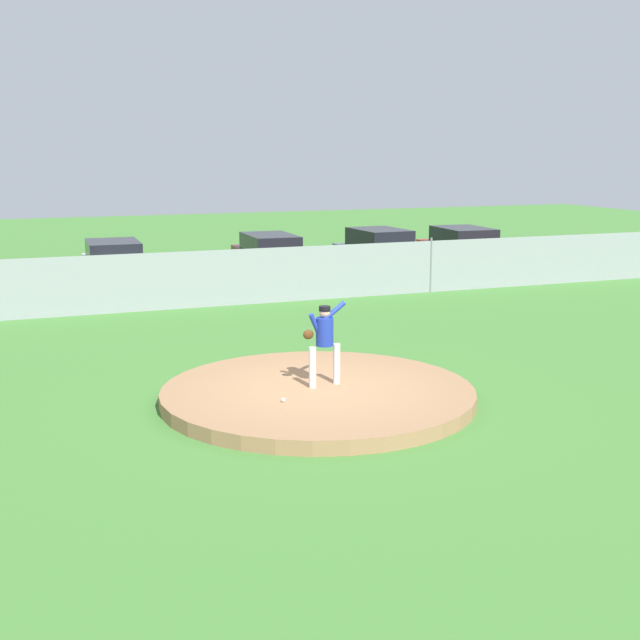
% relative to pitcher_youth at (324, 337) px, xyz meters
% --- Properties ---
extents(ground_plane, '(80.00, 80.00, 0.00)m').
position_rel_pitcher_youth_xyz_m(ground_plane, '(-0.16, 5.89, -1.18)').
color(ground_plane, '#427A33').
extents(asphalt_strip, '(44.00, 7.00, 0.01)m').
position_rel_pitcher_youth_xyz_m(asphalt_strip, '(-0.16, 14.39, -1.17)').
color(asphalt_strip, '#2B2B2D').
rests_on(asphalt_strip, ground_plane).
extents(pitchers_mound, '(5.75, 5.75, 0.25)m').
position_rel_pitcher_youth_xyz_m(pitchers_mound, '(-0.16, -0.11, -1.05)').
color(pitchers_mound, '#99704C').
rests_on(pitchers_mound, ground_plane).
extents(pitcher_youth, '(0.83, 0.32, 1.56)m').
position_rel_pitcher_youth_xyz_m(pitcher_youth, '(0.00, 0.00, 0.00)').
color(pitcher_youth, silver).
rests_on(pitcher_youth, pitchers_mound).
extents(baseball, '(0.07, 0.07, 0.07)m').
position_rel_pitcher_youth_xyz_m(baseball, '(-1.03, -0.71, -0.89)').
color(baseball, white).
rests_on(baseball, pitchers_mound).
extents(chainlink_fence, '(38.59, 0.07, 1.76)m').
position_rel_pitcher_youth_xyz_m(chainlink_fence, '(-0.16, 9.89, -0.34)').
color(chainlink_fence, gray).
rests_on(chainlink_fence, ground_plane).
extents(parked_car_white, '(1.96, 4.37, 1.61)m').
position_rel_pitcher_youth_xyz_m(parked_car_white, '(-1.92, 14.05, -0.41)').
color(parked_car_white, silver).
rests_on(parked_car_white, ground_plane).
extents(parked_car_red, '(2.12, 4.64, 1.61)m').
position_rel_pitcher_youth_xyz_m(parked_car_red, '(11.27, 14.20, -0.41)').
color(parked_car_red, '#A81919').
rests_on(parked_car_red, ground_plane).
extents(parked_car_burgundy, '(1.88, 4.75, 1.63)m').
position_rel_pitcher_youth_xyz_m(parked_car_burgundy, '(3.46, 14.08, -0.39)').
color(parked_car_burgundy, maroon).
rests_on(parked_car_burgundy, ground_plane).
extents(parked_car_slate, '(2.01, 4.44, 1.69)m').
position_rel_pitcher_youth_xyz_m(parked_car_slate, '(7.64, 14.03, -0.38)').
color(parked_car_slate, slate).
rests_on(parked_car_slate, ground_plane).
extents(traffic_cone_orange, '(0.40, 0.40, 0.55)m').
position_rel_pitcher_youth_xyz_m(traffic_cone_orange, '(5.21, 12.19, -0.92)').
color(traffic_cone_orange, orange).
rests_on(traffic_cone_orange, asphalt_strip).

